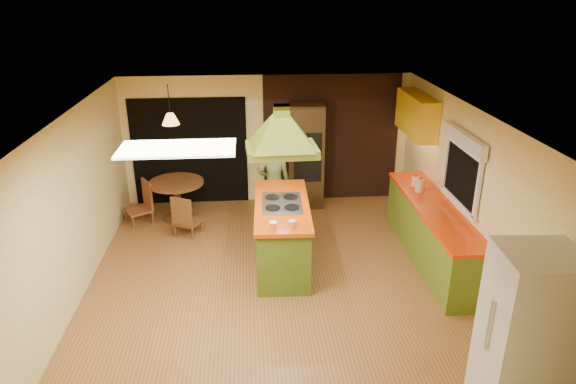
{
  "coord_description": "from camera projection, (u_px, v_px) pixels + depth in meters",
  "views": [
    {
      "loc": [
        -0.36,
        -6.36,
        4.08
      ],
      "look_at": [
        0.21,
        0.78,
        1.15
      ],
      "focal_mm": 32.0,
      "sensor_mm": 36.0,
      "label": 1
    }
  ],
  "objects": [
    {
      "name": "nook_opening",
      "position": [
        190.0,
        152.0,
        9.91
      ],
      "size": [
        2.2,
        0.03,
        2.1
      ],
      "primitive_type": "cube",
      "color": "black",
      "rests_on": "ground"
    },
    {
      "name": "chair_near",
      "position": [
        188.0,
        215.0,
        8.84
      ],
      "size": [
        0.55,
        0.55,
        0.75
      ],
      "primitive_type": null,
      "rotation": [
        0.0,
        0.0,
        2.69
      ],
      "color": "brown",
      "rests_on": "ground"
    },
    {
      "name": "canister_large",
      "position": [
        420.0,
        185.0,
        8.35
      ],
      "size": [
        0.17,
        0.17,
        0.21
      ],
      "primitive_type": "cylinder",
      "rotation": [
        0.0,
        0.0,
        0.27
      ],
      "color": "beige",
      "rests_on": "right_counter"
    },
    {
      "name": "wall_oven",
      "position": [
        306.0,
        155.0,
        9.83
      ],
      "size": [
        0.7,
        0.63,
        2.02
      ],
      "rotation": [
        0.0,
        0.0,
        -0.06
      ],
      "color": "#422E15",
      "rests_on": "ground"
    },
    {
      "name": "chair_left",
      "position": [
        138.0,
        203.0,
        9.27
      ],
      "size": [
        0.58,
        0.58,
        0.78
      ],
      "primitive_type": null,
      "rotation": [
        0.0,
        0.0,
        -1.03
      ],
      "color": "brown",
      "rests_on": "ground"
    },
    {
      "name": "canister_medium",
      "position": [
        420.0,
        185.0,
        8.34
      ],
      "size": [
        0.18,
        0.18,
        0.21
      ],
      "primitive_type": "cylinder",
      "rotation": [
        0.0,
        0.0,
        0.2
      ],
      "color": "beige",
      "rests_on": "right_counter"
    },
    {
      "name": "canister_small",
      "position": [
        415.0,
        181.0,
        8.58
      ],
      "size": [
        0.12,
        0.12,
        0.15
      ],
      "primitive_type": "cylinder",
      "rotation": [
        0.0,
        0.0,
        -0.03
      ],
      "color": "beige",
      "rests_on": "right_counter"
    },
    {
      "name": "brick_panel",
      "position": [
        331.0,
        139.0,
        10.04
      ],
      "size": [
        2.64,
        0.03,
        2.5
      ],
      "primitive_type": "cube",
      "color": "#381E14",
      "rests_on": "ground"
    },
    {
      "name": "ceiling_plane",
      "position": [
        276.0,
        117.0,
        6.49
      ],
      "size": [
        6.5,
        6.5,
        0.0
      ],
      "primitive_type": "plane",
      "rotation": [
        3.14,
        0.0,
        0.0
      ],
      "color": "silver",
      "rests_on": "room_walls"
    },
    {
      "name": "room_walls",
      "position": [
        277.0,
        207.0,
        6.97
      ],
      "size": [
        5.5,
        6.5,
        6.5
      ],
      "color": "#FDF2B5",
      "rests_on": "ground"
    },
    {
      "name": "window_right",
      "position": [
        463.0,
        157.0,
        7.34
      ],
      "size": [
        0.12,
        1.35,
        1.06
      ],
      "color": "black",
      "rests_on": "room_walls"
    },
    {
      "name": "man",
      "position": [
        274.0,
        183.0,
        9.02
      ],
      "size": [
        0.62,
        0.44,
        1.61
      ],
      "primitive_type": "imported",
      "rotation": [
        0.0,
        0.0,
        3.24
      ],
      "color": "#565D31",
      "rests_on": "ground"
    },
    {
      "name": "right_counter",
      "position": [
        432.0,
        233.0,
        8.0
      ],
      "size": [
        0.62,
        3.05,
        0.92
      ],
      "color": "olive",
      "rests_on": "ground"
    },
    {
      "name": "kitchen_island",
      "position": [
        282.0,
        233.0,
        7.88
      ],
      "size": [
        0.89,
        2.05,
        1.02
      ],
      "rotation": [
        0.0,
        0.0,
        -0.04
      ],
      "color": "#4F6E1B",
      "rests_on": "ground"
    },
    {
      "name": "range_hood",
      "position": [
        281.0,
        123.0,
        7.22
      ],
      "size": [
        1.04,
        0.77,
        0.79
      ],
      "rotation": [
        0.0,
        0.0,
        0.05
      ],
      "color": "#5E6E1B",
      "rests_on": "ceiling_plane"
    },
    {
      "name": "refrigerator",
      "position": [
        527.0,
        336.0,
        4.96
      ],
      "size": [
        0.8,
        0.76,
        1.82
      ],
      "primitive_type": "cube",
      "rotation": [
        0.0,
        0.0,
        -0.07
      ],
      "color": "white",
      "rests_on": "ground"
    },
    {
      "name": "dining_table",
      "position": [
        177.0,
        193.0,
        9.37
      ],
      "size": [
        0.99,
        0.99,
        0.74
      ],
      "rotation": [
        0.0,
        0.0,
        0.18
      ],
      "color": "brown",
      "rests_on": "ground"
    },
    {
      "name": "ground",
      "position": [
        278.0,
        286.0,
        7.44
      ],
      "size": [
        6.5,
        6.5,
        0.0
      ],
      "primitive_type": "plane",
      "color": "#9B6432",
      "rests_on": "ground"
    },
    {
      "name": "fluor_panel",
      "position": [
        177.0,
        149.0,
        5.31
      ],
      "size": [
        1.2,
        0.6,
        0.03
      ],
      "primitive_type": "cube",
      "color": "white",
      "rests_on": "ceiling_plane"
    },
    {
      "name": "pendant_lamp",
      "position": [
        170.0,
        119.0,
        8.84
      ],
      "size": [
        0.39,
        0.39,
        0.2
      ],
      "primitive_type": "cone",
      "rotation": [
        0.0,
        0.0,
        0.37
      ],
      "color": "#FF9E3F",
      "rests_on": "ceiling_plane"
    },
    {
      "name": "upper_cabinets",
      "position": [
        417.0,
        115.0,
        8.92
      ],
      "size": [
        0.34,
        1.4,
        0.7
      ],
      "primitive_type": "cube",
      "color": "yellow",
      "rests_on": "room_walls"
    }
  ]
}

